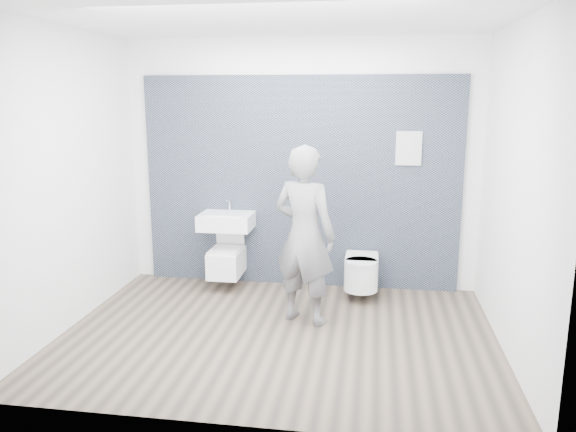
% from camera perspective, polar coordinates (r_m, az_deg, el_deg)
% --- Properties ---
extents(ground, '(4.00, 4.00, 0.00)m').
position_cam_1_polar(ground, '(5.35, -1.01, -11.91)').
color(ground, brown).
rests_on(ground, ground).
extents(room_shell, '(4.00, 4.00, 4.00)m').
position_cam_1_polar(room_shell, '(4.90, -1.09, 7.00)').
color(room_shell, silver).
rests_on(room_shell, ground).
extents(tile_wall, '(3.60, 0.06, 2.40)m').
position_cam_1_polar(tile_wall, '(6.70, 1.15, -6.81)').
color(tile_wall, black).
rests_on(tile_wall, ground).
extents(washbasin, '(0.59, 0.44, 0.44)m').
position_cam_1_polar(washbasin, '(6.40, -6.28, -0.49)').
color(washbasin, white).
rests_on(washbasin, ground).
extents(toilet_square, '(0.35, 0.51, 0.68)m').
position_cam_1_polar(toilet_square, '(6.49, -6.25, -4.49)').
color(toilet_square, white).
rests_on(toilet_square, ground).
extents(toilet_rounded, '(0.37, 0.62, 0.33)m').
position_cam_1_polar(toilet_rounded, '(6.23, 7.45, -5.66)').
color(toilet_rounded, white).
rests_on(toilet_rounded, ground).
extents(info_placard, '(0.28, 0.03, 0.37)m').
position_cam_1_polar(info_placard, '(6.61, 11.53, -7.33)').
color(info_placard, white).
rests_on(info_placard, ground).
extents(visitor, '(0.74, 0.62, 1.74)m').
position_cam_1_polar(visitor, '(5.37, 1.69, -1.98)').
color(visitor, slate).
rests_on(visitor, ground).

